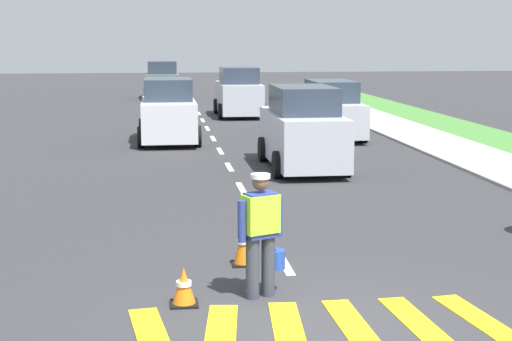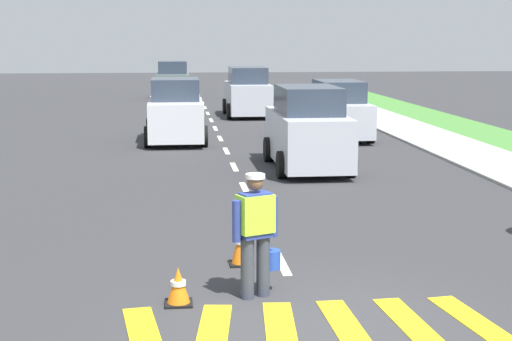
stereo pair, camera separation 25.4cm
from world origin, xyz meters
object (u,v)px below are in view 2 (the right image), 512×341
car_oncoming_third (173,81)px  car_oncoming_second (175,113)px  car_outgoing_ahead (307,131)px  car_outgoing_far (248,93)px  road_worker (257,229)px  car_parked_far (338,112)px  traffic_cone_far (178,286)px  traffic_cone_near (241,245)px

car_oncoming_third → car_oncoming_second: (0.04, -18.98, -0.00)m
car_outgoing_ahead → car_outgoing_far: size_ratio=1.05×
road_worker → car_oncoming_second: bearing=93.5°
car_outgoing_ahead → car_oncoming_second: size_ratio=1.12×
car_oncoming_third → car_outgoing_far: (3.24, -10.63, 0.02)m
car_outgoing_ahead → car_parked_far: (2.13, 6.14, -0.09)m
road_worker → traffic_cone_far: (-1.04, -0.20, -0.68)m
car_parked_far → car_outgoing_far: size_ratio=1.05×
traffic_cone_near → car_oncoming_second: 14.32m
car_outgoing_ahead → car_oncoming_second: 6.64m
traffic_cone_far → car_parked_far: car_parked_far is taller
traffic_cone_far → car_oncoming_third: car_oncoming_third is taller
car_oncoming_third → car_outgoing_ahead: (3.45, -24.68, 0.04)m
car_oncoming_third → car_parked_far: (5.57, -18.54, -0.06)m
traffic_cone_near → car_oncoming_third: 33.27m
traffic_cone_near → car_oncoming_third: size_ratio=0.17×
car_outgoing_far → car_parked_far: bearing=-73.6°
car_outgoing_far → traffic_cone_far: bearing=-97.7°
road_worker → traffic_cone_far: size_ratio=3.34×
road_worker → car_parked_far: size_ratio=0.38×
traffic_cone_far → car_outgoing_far: (3.28, 24.32, 0.76)m
car_parked_far → car_oncoming_third: bearing=106.7°
car_outgoing_ahead → car_oncoming_third: bearing=98.0°
road_worker → car_outgoing_ahead: car_outgoing_ahead is taller
traffic_cone_far → road_worker: bearing=11.1°
road_worker → traffic_cone_near: road_worker is taller
traffic_cone_far → car_oncoming_second: (0.08, 15.98, 0.73)m
traffic_cone_far → car_oncoming_second: size_ratio=0.13×
car_oncoming_third → traffic_cone_near: bearing=-88.4°
traffic_cone_near → car_outgoing_far: bearing=84.2°
traffic_cone_far → car_oncoming_third: bearing=89.9°
car_oncoming_third → car_oncoming_second: car_oncoming_third is taller
road_worker → car_outgoing_far: 24.22m
car_oncoming_second → car_parked_far: (5.54, 0.44, -0.05)m
car_parked_far → car_outgoing_ahead: bearing=-109.1°
car_outgoing_ahead → car_oncoming_second: bearing=120.9°
traffic_cone_near → car_outgoing_ahead: 8.97m
traffic_cone_far → car_outgoing_far: 24.55m
road_worker → traffic_cone_far: 1.26m
car_oncoming_third → traffic_cone_far: bearing=-90.1°
car_oncoming_third → car_parked_far: car_oncoming_third is taller
car_oncoming_third → car_outgoing_far: size_ratio=0.91×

